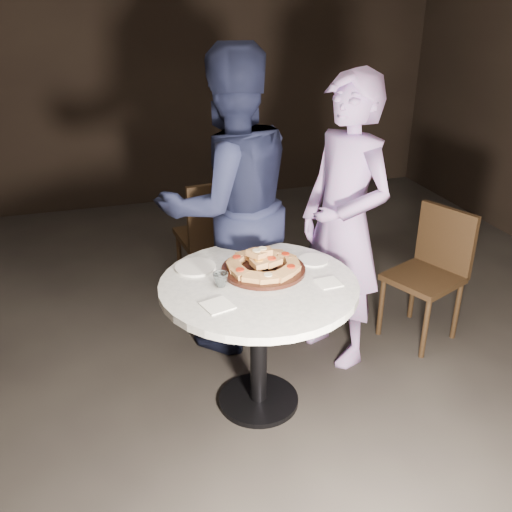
{
  "coord_description": "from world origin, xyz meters",
  "views": [
    {
      "loc": [
        -0.85,
        -2.62,
        2.19
      ],
      "look_at": [
        -0.07,
        -0.05,
        0.92
      ],
      "focal_mm": 40.0,
      "sensor_mm": 36.0,
      "label": 1
    }
  ],
  "objects_px": {
    "table": "(259,306)",
    "focaccia_pile": "(263,262)",
    "serving_board": "(263,269)",
    "water_glass": "(221,280)",
    "chair_far": "(214,232)",
    "chair_right": "(433,265)",
    "diner_navy": "(230,205)",
    "diner_teal": "(344,225)"
  },
  "relations": [
    {
      "from": "table",
      "to": "diner_navy",
      "type": "relative_size",
      "value": 0.71
    },
    {
      "from": "serving_board",
      "to": "water_glass",
      "type": "xyz_separation_m",
      "value": [
        -0.26,
        -0.1,
        0.03
      ]
    },
    {
      "from": "focaccia_pile",
      "to": "chair_right",
      "type": "distance_m",
      "value": 1.34
    },
    {
      "from": "diner_teal",
      "to": "serving_board",
      "type": "bearing_deg",
      "value": -86.22
    },
    {
      "from": "chair_right",
      "to": "diner_teal",
      "type": "height_order",
      "value": "diner_teal"
    },
    {
      "from": "chair_far",
      "to": "water_glass",
      "type": "bearing_deg",
      "value": 73.21
    },
    {
      "from": "focaccia_pile",
      "to": "chair_far",
      "type": "height_order",
      "value": "chair_far"
    },
    {
      "from": "chair_far",
      "to": "table",
      "type": "bearing_deg",
      "value": 82.36
    },
    {
      "from": "water_glass",
      "to": "chair_right",
      "type": "relative_size",
      "value": 0.09
    },
    {
      "from": "diner_teal",
      "to": "focaccia_pile",
      "type": "bearing_deg",
      "value": -86.5
    },
    {
      "from": "diner_teal",
      "to": "diner_navy",
      "type": "bearing_deg",
      "value": -138.76
    },
    {
      "from": "serving_board",
      "to": "diner_teal",
      "type": "xyz_separation_m",
      "value": [
        0.58,
        0.23,
        0.1
      ]
    },
    {
      "from": "serving_board",
      "to": "chair_right",
      "type": "height_order",
      "value": "chair_right"
    },
    {
      "from": "serving_board",
      "to": "diner_teal",
      "type": "relative_size",
      "value": 0.25
    },
    {
      "from": "water_glass",
      "to": "diner_teal",
      "type": "bearing_deg",
      "value": 21.49
    },
    {
      "from": "serving_board",
      "to": "diner_teal",
      "type": "distance_m",
      "value": 0.64
    },
    {
      "from": "table",
      "to": "focaccia_pile",
      "type": "xyz_separation_m",
      "value": [
        0.06,
        0.12,
        0.2
      ]
    },
    {
      "from": "serving_board",
      "to": "chair_right",
      "type": "distance_m",
      "value": 1.33
    },
    {
      "from": "focaccia_pile",
      "to": "water_glass",
      "type": "relative_size",
      "value": 5.02
    },
    {
      "from": "serving_board",
      "to": "diner_navy",
      "type": "xyz_separation_m",
      "value": [
        -0.03,
        0.6,
        0.16
      ]
    },
    {
      "from": "diner_navy",
      "to": "diner_teal",
      "type": "distance_m",
      "value": 0.72
    },
    {
      "from": "water_glass",
      "to": "diner_navy",
      "type": "height_order",
      "value": "diner_navy"
    },
    {
      "from": "serving_board",
      "to": "table",
      "type": "bearing_deg",
      "value": -117.94
    },
    {
      "from": "table",
      "to": "chair_right",
      "type": "distance_m",
      "value": 1.39
    },
    {
      "from": "focaccia_pile",
      "to": "chair_right",
      "type": "bearing_deg",
      "value": 11.86
    },
    {
      "from": "table",
      "to": "water_glass",
      "type": "bearing_deg",
      "value": 174.76
    },
    {
      "from": "focaccia_pile",
      "to": "chair_right",
      "type": "height_order",
      "value": "focaccia_pile"
    },
    {
      "from": "diner_navy",
      "to": "serving_board",
      "type": "bearing_deg",
      "value": 82.28
    },
    {
      "from": "focaccia_pile",
      "to": "diner_teal",
      "type": "xyz_separation_m",
      "value": [
        0.58,
        0.23,
        0.06
      ]
    },
    {
      "from": "serving_board",
      "to": "diner_navy",
      "type": "bearing_deg",
      "value": 93.05
    },
    {
      "from": "water_glass",
      "to": "chair_far",
      "type": "height_order",
      "value": "chair_far"
    },
    {
      "from": "serving_board",
      "to": "diner_navy",
      "type": "relative_size",
      "value": 0.24
    },
    {
      "from": "chair_far",
      "to": "chair_right",
      "type": "distance_m",
      "value": 1.56
    },
    {
      "from": "chair_far",
      "to": "chair_right",
      "type": "relative_size",
      "value": 1.09
    },
    {
      "from": "chair_far",
      "to": "diner_navy",
      "type": "bearing_deg",
      "value": 83.13
    },
    {
      "from": "diner_teal",
      "to": "chair_right",
      "type": "bearing_deg",
      "value": 74.95
    },
    {
      "from": "chair_far",
      "to": "diner_teal",
      "type": "distance_m",
      "value": 1.14
    },
    {
      "from": "water_glass",
      "to": "chair_far",
      "type": "relative_size",
      "value": 0.08
    },
    {
      "from": "serving_board",
      "to": "chair_right",
      "type": "xyz_separation_m",
      "value": [
        1.27,
        0.27,
        -0.29
      ]
    },
    {
      "from": "chair_right",
      "to": "chair_far",
      "type": "bearing_deg",
      "value": -146.87
    },
    {
      "from": "chair_far",
      "to": "diner_navy",
      "type": "height_order",
      "value": "diner_navy"
    },
    {
      "from": "serving_board",
      "to": "water_glass",
      "type": "height_order",
      "value": "water_glass"
    }
  ]
}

